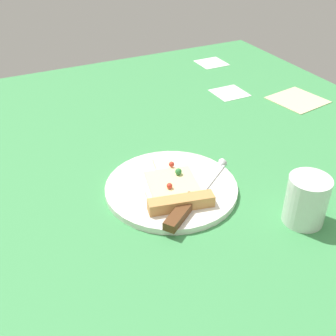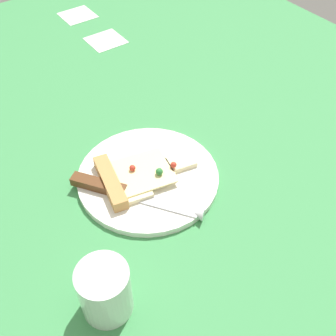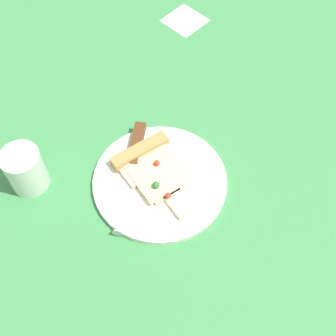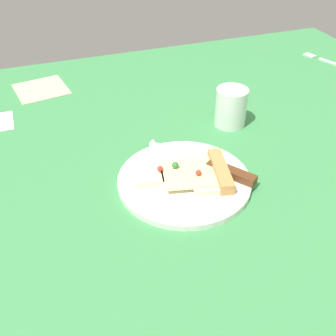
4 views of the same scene
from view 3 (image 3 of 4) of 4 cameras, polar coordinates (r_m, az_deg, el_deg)
The scene contains 5 objects.
ground_plane at distance 90.92cm, azimuth 2.12°, elevation 1.64°, with size 153.28×153.28×3.00cm.
plate at distance 85.08cm, azimuth -1.04°, elevation -1.75°, with size 25.59×25.59×1.23cm, color white.
pizza_slice at distance 85.03cm, azimuth -2.02°, elevation -0.03°, with size 18.66×12.97×2.61cm.
knife at distance 86.00cm, azimuth -4.59°, elevation 0.52°, with size 15.64×20.76×2.45cm.
drinking_glass at distance 86.05cm, azimuth -17.78°, elevation -0.19°, with size 7.25×7.25×8.90cm, color silver.
Camera 3 is at (-32.71, 39.07, 73.81)cm, focal length 47.69 mm.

